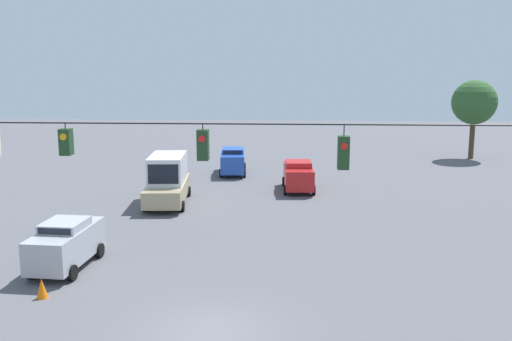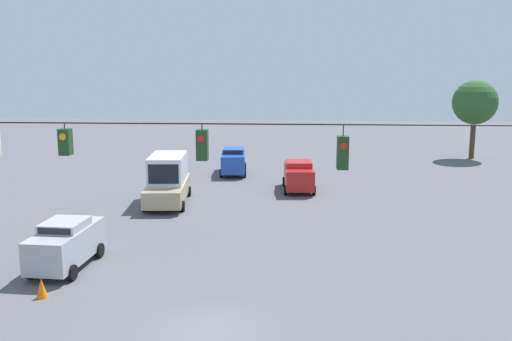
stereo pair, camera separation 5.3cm
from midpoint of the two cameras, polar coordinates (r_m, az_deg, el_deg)
ground_plane at (r=18.94m, az=-4.72°, el=-15.78°), size 140.00×140.00×0.00m
overhead_signal_span at (r=16.67m, az=-5.01°, el=-2.88°), size 23.58×0.38×7.15m
sedan_red_oncoming_deep at (r=38.53m, az=4.21°, el=-0.47°), size 2.21×4.37×2.00m
box_truck_tan_withflow_far at (r=35.27m, az=-8.88°, el=-0.91°), size 2.78×6.23×2.96m
sedan_blue_withflow_deep at (r=44.29m, az=-2.35°, el=1.01°), size 2.25×4.66×2.02m
sedan_silver_parked_shoulder at (r=25.23m, az=-18.53°, el=-6.93°), size 2.16×4.36×2.02m
traffic_cone_nearest at (r=22.59m, az=-20.69°, el=-10.97°), size 0.42×0.42×0.73m
traffic_cone_second at (r=24.94m, az=-18.09°, el=-8.76°), size 0.42×0.42×0.73m
traffic_cone_third at (r=27.56m, az=-15.63°, el=-6.78°), size 0.42×0.42×0.73m
tree_horizon_left at (r=54.71m, az=20.97°, el=6.35°), size 3.95×3.95×7.05m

